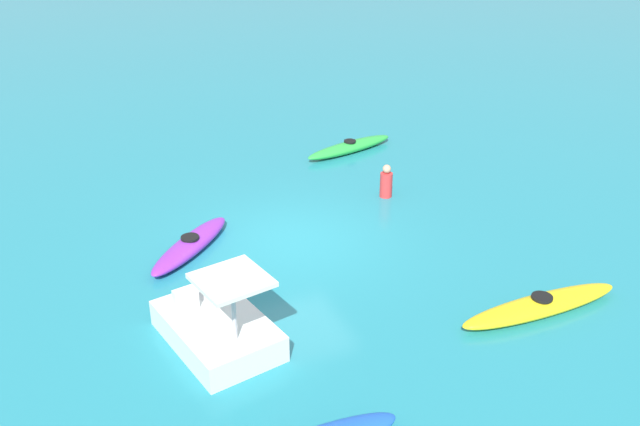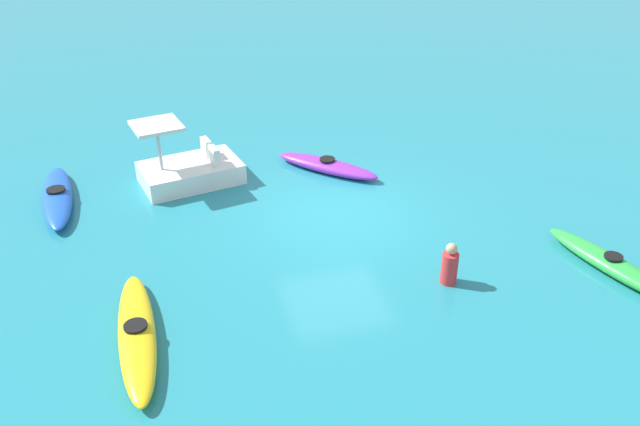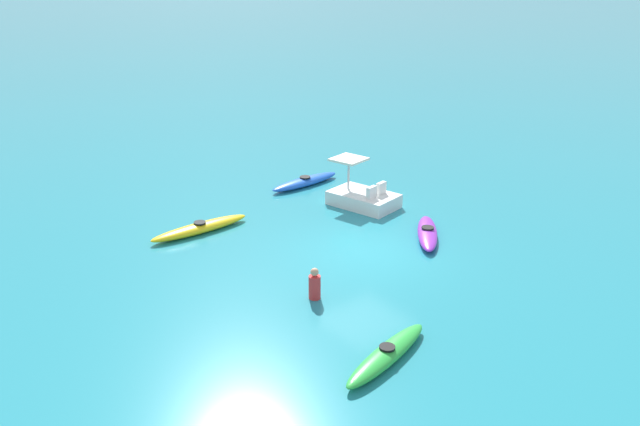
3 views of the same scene
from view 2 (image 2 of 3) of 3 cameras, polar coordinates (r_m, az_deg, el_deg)
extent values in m
plane|color=teal|center=(15.08, 1.42, -0.14)|extent=(600.00, 600.00, 0.00)
ellipsoid|color=purple|center=(17.01, 0.64, 4.11)|extent=(2.47, 2.49, 0.32)
cylinder|color=black|center=(16.93, 0.65, 4.68)|extent=(0.57, 0.57, 0.05)
ellipsoid|color=yellow|center=(11.78, -15.62, -10.11)|extent=(0.65, 3.52, 0.32)
cylinder|color=black|center=(11.67, -15.74, -9.41)|extent=(0.40, 0.40, 0.05)
ellipsoid|color=blue|center=(16.70, -21.86, 1.33)|extent=(0.90, 3.33, 0.32)
cylinder|color=black|center=(16.62, -21.98, 1.89)|extent=(0.46, 0.46, 0.05)
ellipsoid|color=green|center=(14.28, 23.99, -4.10)|extent=(1.34, 3.17, 0.32)
cylinder|color=black|center=(14.19, 24.14, -3.48)|extent=(0.44, 0.44, 0.05)
cube|color=white|center=(16.76, -11.16, 3.45)|extent=(2.66, 1.96, 0.50)
cube|color=white|center=(16.44, -9.17, 4.93)|extent=(0.25, 0.46, 0.44)
cube|color=white|center=(16.96, -9.85, 5.67)|extent=(0.25, 0.46, 0.44)
cylinder|color=#B2B2B7|center=(16.27, -13.78, 5.45)|extent=(0.08, 0.08, 1.10)
cube|color=silver|center=(16.05, -14.03, 7.37)|extent=(1.30, 1.30, 0.08)
cylinder|color=red|center=(12.90, 11.17, -4.73)|extent=(0.39, 0.39, 0.65)
sphere|color=tan|center=(12.66, 11.36, -3.06)|extent=(0.22, 0.22, 0.22)
camera|label=1|loc=(19.63, -47.23, 21.01)|focal=38.79mm
camera|label=3|loc=(17.24, 78.01, 10.18)|focal=36.51mm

